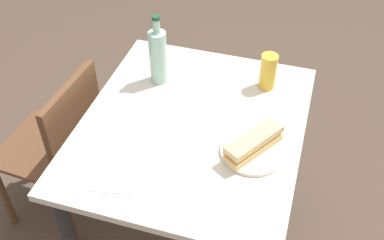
{
  "coord_description": "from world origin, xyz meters",
  "views": [
    {
      "loc": [
        -1.25,
        -0.38,
        1.99
      ],
      "look_at": [
        0.0,
        0.0,
        0.79
      ],
      "focal_mm": 43.87,
      "sensor_mm": 36.0,
      "label": 1
    }
  ],
  "objects_px": {
    "knife_near": "(240,143)",
    "water_bottle": "(158,56)",
    "dining_table": "(192,148)",
    "baguette_sandwich_near": "(254,143)",
    "chair_far": "(62,145)",
    "plate_near": "(253,151)",
    "beer_glass": "(268,72)"
  },
  "relations": [
    {
      "from": "dining_table",
      "to": "baguette_sandwich_near",
      "type": "height_order",
      "value": "baguette_sandwich_near"
    },
    {
      "from": "chair_far",
      "to": "beer_glass",
      "type": "bearing_deg",
      "value": -69.53
    },
    {
      "from": "baguette_sandwich_near",
      "to": "knife_near",
      "type": "distance_m",
      "value": 0.06
    },
    {
      "from": "baguette_sandwich_near",
      "to": "beer_glass",
      "type": "xyz_separation_m",
      "value": [
        0.39,
        0.02,
        0.03
      ]
    },
    {
      "from": "dining_table",
      "to": "knife_near",
      "type": "height_order",
      "value": "knife_near"
    },
    {
      "from": "knife_near",
      "to": "beer_glass",
      "type": "xyz_separation_m",
      "value": [
        0.37,
        -0.03,
        0.06
      ]
    },
    {
      "from": "chair_far",
      "to": "beer_glass",
      "type": "distance_m",
      "value": 0.97
    },
    {
      "from": "chair_far",
      "to": "plate_near",
      "type": "xyz_separation_m",
      "value": [
        -0.08,
        -0.86,
        0.3
      ]
    },
    {
      "from": "dining_table",
      "to": "knife_near",
      "type": "bearing_deg",
      "value": -107.83
    },
    {
      "from": "dining_table",
      "to": "water_bottle",
      "type": "relative_size",
      "value": 3.17
    },
    {
      "from": "chair_far",
      "to": "plate_near",
      "type": "height_order",
      "value": "chair_far"
    },
    {
      "from": "plate_near",
      "to": "dining_table",
      "type": "bearing_deg",
      "value": 71.8
    },
    {
      "from": "plate_near",
      "to": "knife_near",
      "type": "bearing_deg",
      "value": 70.34
    },
    {
      "from": "water_bottle",
      "to": "baguette_sandwich_near",
      "type": "bearing_deg",
      "value": -123.37
    },
    {
      "from": "dining_table",
      "to": "plate_near",
      "type": "relative_size",
      "value": 4.17
    },
    {
      "from": "plate_near",
      "to": "knife_near",
      "type": "distance_m",
      "value": 0.05
    },
    {
      "from": "water_bottle",
      "to": "knife_near",
      "type": "bearing_deg",
      "value": -124.82
    },
    {
      "from": "dining_table",
      "to": "plate_near",
      "type": "xyz_separation_m",
      "value": [
        -0.08,
        -0.25,
        0.14
      ]
    },
    {
      "from": "dining_table",
      "to": "baguette_sandwich_near",
      "type": "distance_m",
      "value": 0.32
    },
    {
      "from": "plate_near",
      "to": "beer_glass",
      "type": "relative_size",
      "value": 1.51
    },
    {
      "from": "chair_far",
      "to": "knife_near",
      "type": "relative_size",
      "value": 5.32
    },
    {
      "from": "chair_far",
      "to": "beer_glass",
      "type": "height_order",
      "value": "beer_glass"
    },
    {
      "from": "knife_near",
      "to": "water_bottle",
      "type": "relative_size",
      "value": 0.52
    },
    {
      "from": "dining_table",
      "to": "water_bottle",
      "type": "xyz_separation_m",
      "value": [
        0.22,
        0.21,
        0.26
      ]
    },
    {
      "from": "dining_table",
      "to": "knife_near",
      "type": "distance_m",
      "value": 0.26
    },
    {
      "from": "water_bottle",
      "to": "beer_glass",
      "type": "bearing_deg",
      "value": -78.91
    },
    {
      "from": "knife_near",
      "to": "beer_glass",
      "type": "height_order",
      "value": "beer_glass"
    },
    {
      "from": "chair_far",
      "to": "knife_near",
      "type": "xyz_separation_m",
      "value": [
        -0.06,
        -0.81,
        0.31
      ]
    },
    {
      "from": "dining_table",
      "to": "baguette_sandwich_near",
      "type": "bearing_deg",
      "value": -108.2
    },
    {
      "from": "chair_far",
      "to": "water_bottle",
      "type": "distance_m",
      "value": 0.62
    },
    {
      "from": "knife_near",
      "to": "baguette_sandwich_near",
      "type": "bearing_deg",
      "value": -109.66
    },
    {
      "from": "chair_far",
      "to": "plate_near",
      "type": "bearing_deg",
      "value": -95.1
    }
  ]
}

